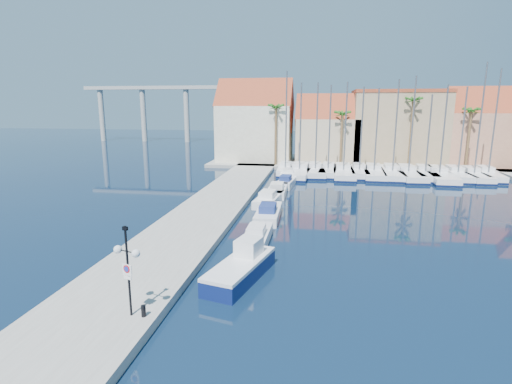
% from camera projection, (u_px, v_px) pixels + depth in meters
% --- Properties ---
extents(ground, '(260.00, 260.00, 0.00)m').
position_uv_depth(ground, '(298.00, 289.00, 21.54)').
color(ground, black).
rests_on(ground, ground).
extents(quay_west, '(6.00, 77.00, 0.50)m').
position_uv_depth(quay_west, '(206.00, 212.00, 35.90)').
color(quay_west, gray).
rests_on(quay_west, ground).
extents(shore_north, '(54.00, 16.00, 0.50)m').
position_uv_depth(shore_north, '(375.00, 163.00, 66.19)').
color(shore_north, gray).
rests_on(shore_north, ground).
extents(lamp_post, '(1.37, 0.69, 4.19)m').
position_uv_depth(lamp_post, '(127.00, 258.00, 17.37)').
color(lamp_post, black).
rests_on(lamp_post, quay_west).
extents(bollard, '(0.21, 0.21, 0.54)m').
position_uv_depth(bollard, '(144.00, 311.00, 17.78)').
color(bollard, black).
rests_on(bollard, quay_west).
extents(fishing_boat, '(3.36, 6.20, 2.06)m').
position_uv_depth(fishing_boat, '(242.00, 267.00, 22.80)').
color(fishing_boat, '#0E1B52').
rests_on(fishing_boat, ground).
extents(motorboat_west_0, '(1.69, 5.25, 1.40)m').
position_uv_depth(motorboat_west_0, '(257.00, 236.00, 28.70)').
color(motorboat_west_0, white).
rests_on(motorboat_west_0, ground).
extents(motorboat_west_1, '(2.07, 6.08, 1.40)m').
position_uv_depth(motorboat_west_1, '(268.00, 213.00, 34.85)').
color(motorboat_west_1, white).
rests_on(motorboat_west_1, ground).
extents(motorboat_west_2, '(2.60, 6.39, 1.40)m').
position_uv_depth(motorboat_west_2, '(269.00, 198.00, 40.13)').
color(motorboat_west_2, white).
rests_on(motorboat_west_2, ground).
extents(motorboat_west_3, '(2.02, 6.08, 1.40)m').
position_uv_depth(motorboat_west_3, '(277.00, 190.00, 44.11)').
color(motorboat_west_3, white).
rests_on(motorboat_west_3, ground).
extents(motorboat_west_4, '(2.26, 5.60, 1.40)m').
position_uv_depth(motorboat_west_4, '(286.00, 182.00, 48.63)').
color(motorboat_west_4, white).
rests_on(motorboat_west_4, ground).
extents(motorboat_west_5, '(2.56, 6.42, 1.40)m').
position_uv_depth(motorboat_west_5, '(288.00, 174.00, 53.82)').
color(motorboat_west_5, white).
rests_on(motorboat_west_5, ground).
extents(motorboat_west_6, '(2.63, 6.79, 1.40)m').
position_uv_depth(motorboat_west_6, '(289.00, 168.00, 59.37)').
color(motorboat_west_6, white).
rests_on(motorboat_west_6, ground).
extents(sailboat_0, '(2.44, 8.25, 14.20)m').
position_uv_depth(sailboat_0, '(286.00, 169.00, 57.34)').
color(sailboat_0, white).
rests_on(sailboat_0, ground).
extents(sailboat_1, '(4.02, 11.76, 12.58)m').
position_uv_depth(sailboat_1, '(300.00, 171.00, 56.12)').
color(sailboat_1, white).
rests_on(sailboat_1, ground).
extents(sailboat_2, '(3.12, 9.79, 12.63)m').
position_uv_depth(sailboat_2, '(315.00, 170.00, 56.55)').
color(sailboat_2, white).
rests_on(sailboat_2, ground).
extents(sailboat_3, '(2.95, 8.97, 12.32)m').
position_uv_depth(sailboat_3, '(328.00, 171.00, 56.42)').
color(sailboat_3, white).
rests_on(sailboat_3, ground).
extents(sailboat_4, '(2.87, 10.62, 12.66)m').
position_uv_depth(sailboat_4, '(343.00, 172.00, 55.34)').
color(sailboat_4, white).
rests_on(sailboat_4, ground).
extents(sailboat_5, '(2.50, 8.96, 12.08)m').
position_uv_depth(sailboat_5, '(359.00, 172.00, 55.61)').
color(sailboat_5, white).
rests_on(sailboat_5, ground).
extents(sailboat_6, '(3.16, 10.34, 11.85)m').
position_uv_depth(sailboat_6, '(374.00, 172.00, 55.02)').
color(sailboat_6, white).
rests_on(sailboat_6, ground).
extents(sailboat_7, '(3.40, 10.65, 12.97)m').
position_uv_depth(sailboat_7, '(392.00, 173.00, 54.76)').
color(sailboat_7, white).
rests_on(sailboat_7, ground).
extents(sailboat_8, '(3.40, 10.98, 13.35)m').
position_uv_depth(sailboat_8, '(407.00, 174.00, 54.07)').
color(sailboat_8, white).
rests_on(sailboat_8, ground).
extents(sailboat_9, '(3.10, 9.66, 11.04)m').
position_uv_depth(sailboat_9, '(424.00, 174.00, 54.09)').
color(sailboat_9, white).
rests_on(sailboat_9, ground).
extents(sailboat_10, '(3.43, 11.48, 12.25)m').
position_uv_depth(sailboat_10, '(438.00, 175.00, 52.97)').
color(sailboat_10, white).
rests_on(sailboat_10, ground).
extents(sailboat_11, '(2.56, 9.46, 11.98)m').
position_uv_depth(sailboat_11, '(456.00, 174.00, 53.41)').
color(sailboat_11, white).
rests_on(sailboat_11, ground).
extents(sailboat_12, '(2.70, 9.26, 14.92)m').
position_uv_depth(sailboat_12, '(472.00, 175.00, 52.79)').
color(sailboat_12, white).
rests_on(sailboat_12, ground).
extents(sailboat_13, '(2.88, 8.98, 14.19)m').
position_uv_depth(sailboat_13, '(487.00, 174.00, 53.31)').
color(sailboat_13, white).
rests_on(sailboat_13, ground).
extents(building_0, '(12.30, 9.00, 13.50)m').
position_uv_depth(building_0, '(255.00, 124.00, 67.00)').
color(building_0, beige).
rests_on(building_0, shore_north).
extents(building_1, '(10.30, 8.00, 11.00)m').
position_uv_depth(building_1, '(328.00, 132.00, 65.39)').
color(building_1, tan).
rests_on(building_1, shore_north).
extents(building_2, '(14.20, 10.20, 11.50)m').
position_uv_depth(building_2, '(397.00, 127.00, 64.43)').
color(building_2, tan).
rests_on(building_2, shore_north).
extents(building_3, '(10.30, 8.00, 12.00)m').
position_uv_depth(building_3, '(479.00, 130.00, 61.67)').
color(building_3, '#BA765E').
rests_on(building_3, shore_north).
extents(palm_0, '(2.60, 2.60, 10.15)m').
position_uv_depth(palm_0, '(276.00, 109.00, 61.01)').
color(palm_0, brown).
rests_on(palm_0, shore_north).
extents(palm_1, '(2.60, 2.60, 9.15)m').
position_uv_depth(palm_1, '(342.00, 115.00, 59.64)').
color(palm_1, brown).
rests_on(palm_1, shore_north).
extents(palm_2, '(2.60, 2.60, 11.15)m').
position_uv_depth(palm_2, '(413.00, 103.00, 57.68)').
color(palm_2, brown).
rests_on(palm_2, shore_north).
extents(palm_3, '(2.60, 2.60, 9.65)m').
position_uv_depth(palm_3, '(472.00, 113.00, 56.73)').
color(palm_3, brown).
rests_on(palm_3, shore_north).
extents(viaduct, '(48.00, 2.20, 14.45)m').
position_uv_depth(viaduct, '(168.00, 102.00, 104.48)').
color(viaduct, '#9E9E99').
rests_on(viaduct, ground).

